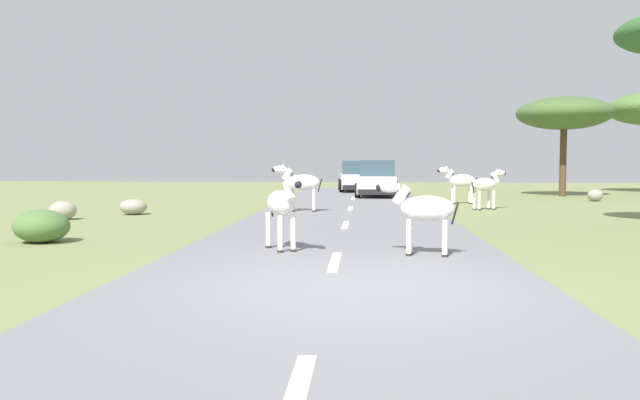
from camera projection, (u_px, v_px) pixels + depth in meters
name	position (u px, v px, depth m)	size (l,w,h in m)	color
ground_plane	(357.00, 290.00, 8.21)	(90.00, 90.00, 0.00)	olive
road	(328.00, 288.00, 8.23)	(6.00, 64.00, 0.05)	slate
lane_markings	(323.00, 302.00, 7.24)	(0.16, 56.00, 0.01)	silver
zebra_0	(282.00, 204.00, 11.49)	(0.93, 1.41, 1.44)	silver
zebra_1	(460.00, 181.00, 25.23)	(1.65, 0.52, 1.56)	silver
zebra_2	(486.00, 185.00, 22.03)	(1.42, 1.00, 1.48)	silver
zebra_3	(423.00, 209.00, 10.88)	(1.45, 0.51, 1.37)	silver
zebra_4	(301.00, 183.00, 20.67)	(1.70, 0.47, 1.60)	silver
car_0	(357.00, 177.00, 35.33)	(2.22, 4.44, 1.74)	silver
car_1	(377.00, 180.00, 29.97)	(2.15, 4.41, 1.74)	white
tree_3	(564.00, 114.00, 30.53)	(4.58, 4.58, 4.91)	#4C3823
bush_1	(42.00, 226.00, 13.02)	(1.16, 1.04, 0.70)	#4C7038
rock_0	(133.00, 207.00, 20.02)	(0.88, 0.73, 0.51)	gray
rock_2	(63.00, 210.00, 18.21)	(0.80, 0.66, 0.56)	gray
rock_3	(595.00, 195.00, 26.92)	(0.65, 0.58, 0.52)	gray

